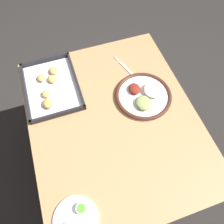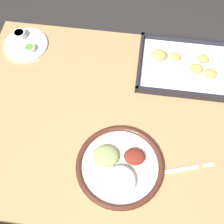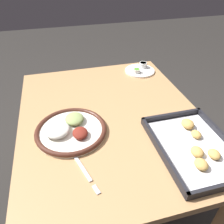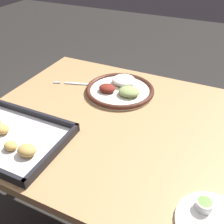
{
  "view_description": "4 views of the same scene",
  "coord_description": "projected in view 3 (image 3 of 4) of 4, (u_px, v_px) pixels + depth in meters",
  "views": [
    {
      "loc": [
        -0.46,
        0.16,
        1.64
      ],
      "look_at": [
        0.02,
        0.0,
        0.73
      ],
      "focal_mm": 35.0,
      "sensor_mm": 36.0,
      "label": 1
    },
    {
      "loc": [
        0.09,
        -0.52,
        1.68
      ],
      "look_at": [
        0.02,
        0.0,
        0.73
      ],
      "focal_mm": 50.0,
      "sensor_mm": 36.0,
      "label": 2
    },
    {
      "loc": [
        0.75,
        -0.19,
        1.3
      ],
      "look_at": [
        0.02,
        0.0,
        0.73
      ],
      "focal_mm": 35.0,
      "sensor_mm": 36.0,
      "label": 3
    },
    {
      "loc": [
        -0.31,
        0.69,
        1.27
      ],
      "look_at": [
        0.02,
        0.0,
        0.73
      ],
      "focal_mm": 42.0,
      "sensor_mm": 36.0,
      "label": 4
    }
  ],
  "objects": [
    {
      "name": "dinner_plate",
      "position": [
        70.0,
        130.0,
        0.88
      ],
      "size": [
        0.29,
        0.29,
        0.05
      ],
      "color": "white",
      "rests_on": "dining_table"
    },
    {
      "name": "ground_plane",
      "position": [
        111.0,
        201.0,
        1.4
      ],
      "size": [
        8.0,
        8.0,
        0.0
      ],
      "primitive_type": "plane",
      "color": "#282623"
    },
    {
      "name": "saucer_plate",
      "position": [
        140.0,
        70.0,
        1.32
      ],
      "size": [
        0.18,
        0.18,
        0.04
      ],
      "color": "white",
      "rests_on": "dining_table"
    },
    {
      "name": "dining_table",
      "position": [
        111.0,
        134.0,
        1.05
      ],
      "size": [
        0.99,
        0.8,
        0.7
      ],
      "color": "#AD7F51",
      "rests_on": "ground_plane"
    },
    {
      "name": "baking_tray",
      "position": [
        194.0,
        146.0,
        0.81
      ],
      "size": [
        0.37,
        0.27,
        0.04
      ],
      "color": "black",
      "rests_on": "dining_table"
    },
    {
      "name": "fork",
      "position": [
        82.0,
        168.0,
        0.74
      ],
      "size": [
        0.2,
        0.08,
        0.0
      ],
      "rotation": [
        0.0,
        0.0,
        0.31
      ],
      "color": "silver",
      "rests_on": "dining_table"
    }
  ]
}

